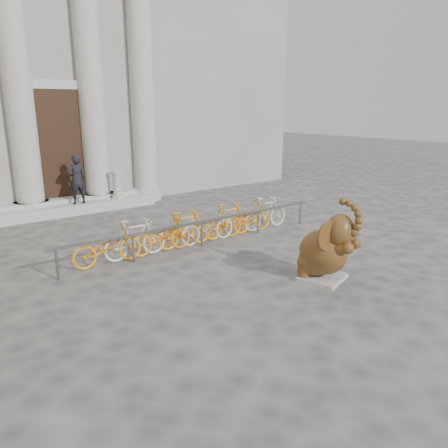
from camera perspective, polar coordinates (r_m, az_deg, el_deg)
ground at (r=8.41m, az=2.10°, el=-10.67°), size 80.00×80.00×0.00m
classical_building at (r=21.43m, az=-25.86°, el=20.04°), size 22.00×10.70×12.00m
entrance_steps at (r=16.34m, az=-19.36°, el=2.05°), size 6.00×1.20×0.36m
elephant_statue at (r=9.59m, az=13.10°, el=-3.39°), size 1.22×1.46×1.85m
bike_rack at (r=11.80m, az=-3.66°, el=-0.36°), size 8.00×0.53×1.00m
pedestrian at (r=15.88m, az=-18.67°, el=5.55°), size 0.63×0.43×1.70m
balustrade_post at (r=16.51m, az=-13.81°, el=4.91°), size 0.42×0.42×1.02m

